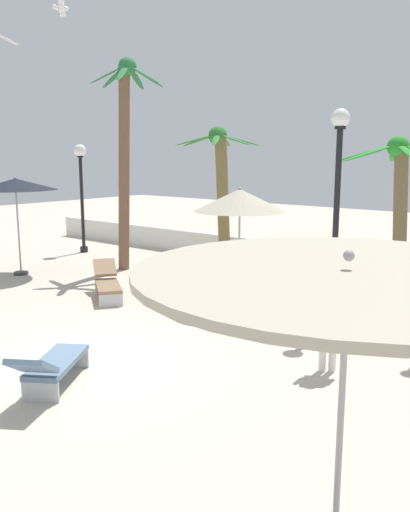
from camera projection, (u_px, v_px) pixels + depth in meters
name	position (u px, v px, depth m)	size (l,w,h in m)	color
ground_plane	(89.00, 362.00, 9.17)	(56.00, 56.00, 0.00)	beige
boundary_wall	(330.00, 261.00, 15.82)	(25.20, 0.30, 0.81)	silver
patio_umbrella_0	(15.00, 185.00, 15.45)	(2.36, 2.36, 2.88)	#333338
patio_umbrella_1	(347.00, 292.00, 3.73)	(3.00, 3.00, 2.84)	#333338
patio_umbrella_2	(240.00, 201.00, 12.33)	(2.13, 2.13, 2.76)	#333338
palm_tree_0	(399.00, 198.00, 12.30)	(2.87, 2.57, 3.92)	brown
palm_tree_1	(221.00, 179.00, 16.80)	(2.80, 2.60, 4.38)	olive
palm_tree_3	(125.00, 146.00, 15.87)	(2.18, 2.04, 6.24)	brown
lamp_post_1	(81.00, 180.00, 19.13)	(0.43, 0.43, 3.86)	black
lamp_post_2	(337.00, 198.00, 10.55)	(0.36, 0.36, 4.36)	black
lounge_chair_0	(51.00, 365.00, 8.03)	(1.48, 1.86, 0.83)	#B7B7BC
lounge_chair_2	(107.00, 282.00, 13.27)	(1.83, 1.52, 0.82)	#B7B7BC
guest_0	(329.00, 309.00, 8.61)	(0.48, 0.40, 1.72)	silver
seagull_0	(61.00, 8.00, 12.21)	(1.16, 0.93, 0.15)	white
planter	(165.00, 276.00, 14.04)	(0.70, 0.70, 0.85)	brown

